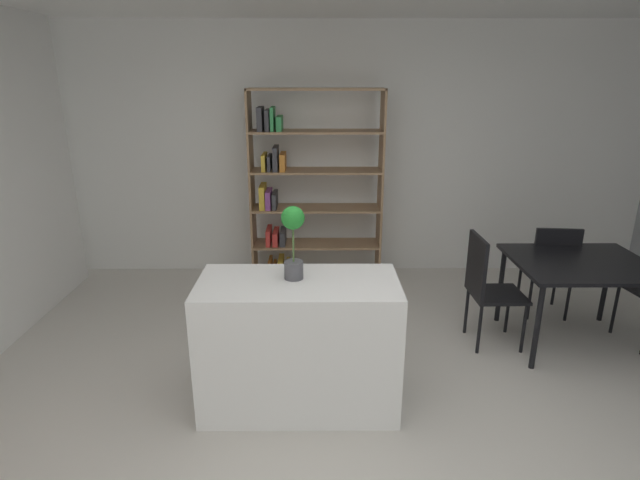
{
  "coord_description": "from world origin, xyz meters",
  "views": [
    {
      "loc": [
        -0.21,
        -2.68,
        2.19
      ],
      "look_at": [
        -0.18,
        0.72,
        1.07
      ],
      "focal_mm": 28.29,
      "sensor_mm": 36.0,
      "label": 1
    }
  ],
  "objects_px": {
    "dining_table": "(581,270)",
    "potted_plant_on_island": "(293,237)",
    "dining_chair_far": "(551,263)",
    "open_bookshelf": "(302,191)",
    "dining_chair_island_side": "(486,283)",
    "kitchen_island": "(299,344)"
  },
  "relations": [
    {
      "from": "potted_plant_on_island",
      "to": "dining_chair_far",
      "type": "relative_size",
      "value": 0.54
    },
    {
      "from": "dining_table",
      "to": "potted_plant_on_island",
      "type": "bearing_deg",
      "value": -161.8
    },
    {
      "from": "dining_table",
      "to": "dining_chair_island_side",
      "type": "xyz_separation_m",
      "value": [
        -0.76,
        -0.0,
        -0.11
      ]
    },
    {
      "from": "open_bookshelf",
      "to": "dining_table",
      "type": "xyz_separation_m",
      "value": [
        2.32,
        -1.38,
        -0.34
      ]
    },
    {
      "from": "kitchen_island",
      "to": "dining_table",
      "type": "relative_size",
      "value": 1.22
    },
    {
      "from": "open_bookshelf",
      "to": "dining_chair_far",
      "type": "bearing_deg",
      "value": -21.13
    },
    {
      "from": "open_bookshelf",
      "to": "dining_table",
      "type": "height_order",
      "value": "open_bookshelf"
    },
    {
      "from": "kitchen_island",
      "to": "dining_chair_island_side",
      "type": "height_order",
      "value": "dining_chair_island_side"
    },
    {
      "from": "kitchen_island",
      "to": "dining_chair_far",
      "type": "height_order",
      "value": "kitchen_island"
    },
    {
      "from": "potted_plant_on_island",
      "to": "open_bookshelf",
      "type": "relative_size",
      "value": 0.24
    },
    {
      "from": "dining_chair_far",
      "to": "kitchen_island",
      "type": "bearing_deg",
      "value": 35.09
    },
    {
      "from": "kitchen_island",
      "to": "open_bookshelf",
      "type": "xyz_separation_m",
      "value": [
        -0.03,
        2.2,
        0.55
      ]
    },
    {
      "from": "kitchen_island",
      "to": "potted_plant_on_island",
      "type": "distance_m",
      "value": 0.75
    },
    {
      "from": "dining_table",
      "to": "dining_chair_far",
      "type": "bearing_deg",
      "value": 90.98
    },
    {
      "from": "potted_plant_on_island",
      "to": "open_bookshelf",
      "type": "height_order",
      "value": "open_bookshelf"
    },
    {
      "from": "kitchen_island",
      "to": "potted_plant_on_island",
      "type": "relative_size",
      "value": 2.7
    },
    {
      "from": "kitchen_island",
      "to": "dining_chair_far",
      "type": "xyz_separation_m",
      "value": [
        2.28,
        1.3,
        0.08
      ]
    },
    {
      "from": "kitchen_island",
      "to": "dining_chair_island_side",
      "type": "bearing_deg",
      "value": 28.05
    },
    {
      "from": "open_bookshelf",
      "to": "dining_chair_island_side",
      "type": "xyz_separation_m",
      "value": [
        1.56,
        -1.39,
        -0.46
      ]
    },
    {
      "from": "dining_chair_far",
      "to": "dining_table",
      "type": "bearing_deg",
      "value": 96.29
    },
    {
      "from": "kitchen_island",
      "to": "open_bookshelf",
      "type": "bearing_deg",
      "value": 90.91
    },
    {
      "from": "open_bookshelf",
      "to": "kitchen_island",
      "type": "bearing_deg",
      "value": -89.09
    }
  ]
}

